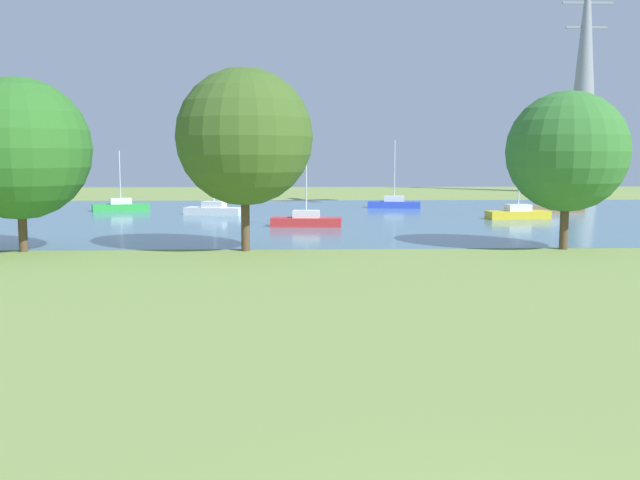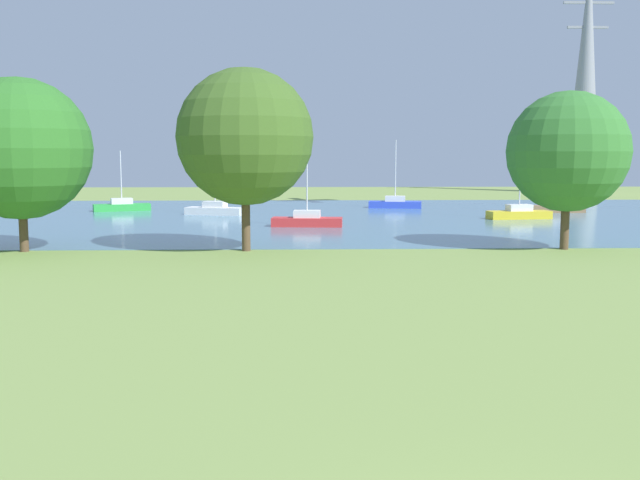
% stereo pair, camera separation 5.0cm
% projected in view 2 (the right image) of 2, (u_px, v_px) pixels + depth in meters
% --- Properties ---
extents(ground_plane, '(160.00, 160.00, 0.00)m').
position_uv_depth(ground_plane, '(359.00, 275.00, 29.50)').
color(ground_plane, '#7F994C').
extents(water_surface, '(140.00, 40.00, 0.02)m').
position_uv_depth(water_surface, '(329.00, 216.00, 57.28)').
color(water_surface, teal).
rests_on(water_surface, ground).
extents(sailboat_white, '(5.03, 2.82, 5.56)m').
position_uv_depth(sailboat_white, '(215.00, 209.00, 58.67)').
color(sailboat_white, white).
rests_on(sailboat_white, water_surface).
extents(sailboat_blue, '(4.99, 2.31, 6.20)m').
position_uv_depth(sailboat_blue, '(395.00, 203.00, 66.15)').
color(sailboat_blue, blue).
rests_on(sailboat_blue, water_surface).
extents(sailboat_red, '(4.92, 1.93, 5.63)m').
position_uv_depth(sailboat_red, '(307.00, 220.00, 49.15)').
color(sailboat_red, red).
rests_on(sailboat_red, water_surface).
extents(sailboat_green, '(5.02, 3.02, 5.22)m').
position_uv_depth(sailboat_green, '(122.00, 206.00, 62.74)').
color(sailboat_green, green).
rests_on(sailboat_green, water_surface).
extents(sailboat_brown, '(4.86, 1.71, 7.99)m').
position_uv_depth(sailboat_brown, '(555.00, 207.00, 61.00)').
color(sailboat_brown, brown).
rests_on(sailboat_brown, water_surface).
extents(sailboat_yellow, '(4.95, 2.11, 7.57)m').
position_uv_depth(sailboat_yellow, '(519.00, 213.00, 54.97)').
color(sailboat_yellow, yellow).
rests_on(sailboat_yellow, water_surface).
extents(tree_mid_shore, '(7.12, 7.12, 8.76)m').
position_uv_depth(tree_mid_shore, '(20.00, 149.00, 35.97)').
color(tree_mid_shore, brown).
rests_on(tree_mid_shore, ground).
extents(tree_east_far, '(6.92, 6.92, 9.26)m').
position_uv_depth(tree_east_far, '(245.00, 137.00, 36.15)').
color(tree_east_far, brown).
rests_on(tree_east_far, ground).
extents(tree_west_far, '(6.21, 6.21, 8.17)m').
position_uv_depth(tree_west_far, '(568.00, 152.00, 36.86)').
color(tree_west_far, brown).
rests_on(tree_west_far, ground).
extents(electricity_pylon, '(6.40, 4.40, 29.77)m').
position_uv_depth(electricity_pylon, '(586.00, 75.00, 91.03)').
color(electricity_pylon, gray).
rests_on(electricity_pylon, ground).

